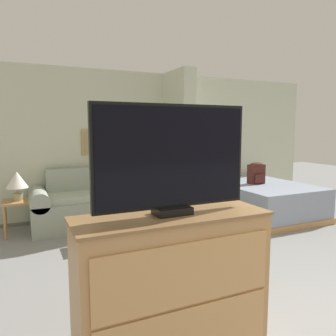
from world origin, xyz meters
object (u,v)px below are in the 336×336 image
at_px(table_lamp, 17,181).
at_px(bed, 260,199).
at_px(couch, 102,203).
at_px(coffee_table, 119,218).
at_px(tv_dresser, 172,287).
at_px(backpack, 256,173).
at_px(tv, 172,159).

relative_size(table_lamp, bed, 0.22).
xyz_separation_m(couch, coffee_table, (-0.00, -1.03, 0.02)).
xyz_separation_m(tv_dresser, backpack, (3.00, 2.76, 0.28)).
bearing_deg(table_lamp, tv_dresser, -74.23).
bearing_deg(tv, tv_dresser, -90.00).
distance_m(coffee_table, tv, 2.60).
bearing_deg(tv_dresser, coffee_table, 82.36).
bearing_deg(tv_dresser, backpack, 42.61).
height_order(bed, backpack, backpack).
bearing_deg(backpack, bed, 7.14).
relative_size(couch, table_lamp, 5.13).
bearing_deg(couch, tv_dresser, -95.35).
height_order(couch, backpack, backpack).
height_order(tv_dresser, bed, tv_dresser).
height_order(tv_dresser, backpack, tv_dresser).
relative_size(table_lamp, tv, 0.41).
bearing_deg(table_lamp, tv, -74.23).
xyz_separation_m(bed, backpack, (-0.11, -0.01, 0.49)).
bearing_deg(couch, table_lamp, -177.13).
height_order(table_lamp, bed, table_lamp).
distance_m(couch, backpack, 2.79).
relative_size(table_lamp, backpack, 1.12).
xyz_separation_m(couch, table_lamp, (-1.26, -0.06, 0.47)).
xyz_separation_m(tv, bed, (3.10, 2.77, -1.09)).
distance_m(coffee_table, tv_dresser, 2.40).
bearing_deg(bed, tv, -138.25).
distance_m(tv_dresser, tv, 0.87).
bearing_deg(coffee_table, couch, 89.98).
xyz_separation_m(couch, backpack, (2.68, -0.65, 0.44)).
relative_size(coffee_table, tv_dresser, 0.50).
xyz_separation_m(couch, tv, (-0.32, -3.40, 1.04)).
bearing_deg(table_lamp, couch, 2.87).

